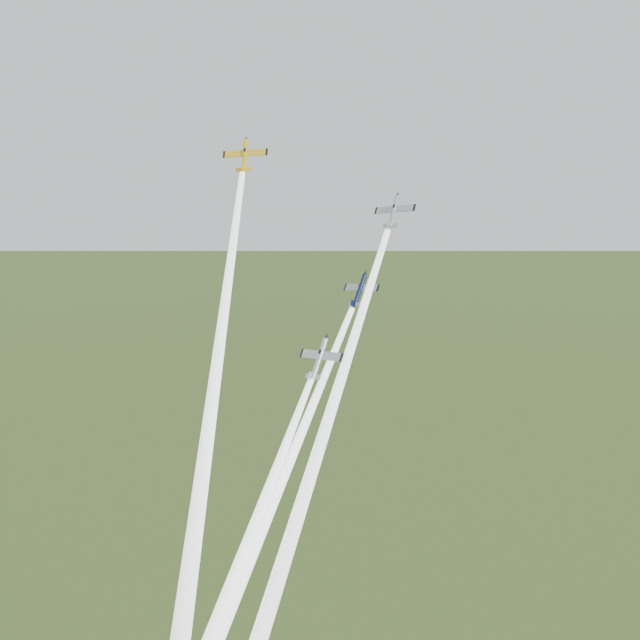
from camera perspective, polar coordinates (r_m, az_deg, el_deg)
The scene contains 8 objects.
plane_yellow at distance 129.40m, azimuth -5.37°, elevation 11.58°, with size 7.27×7.21×1.14m, color yellow, non-canonical shape.
smoke_trail_yellow at distance 113.30m, azimuth -7.70°, elevation -5.87°, with size 2.74×2.74×74.40m, color white, non-canonical shape.
plane_navy at distance 125.89m, azimuth 2.85°, elevation 2.16°, with size 7.07×7.01×1.11m, color #0C1737, non-canonical shape.
smoke_trail_navy at distance 121.31m, azimuth -4.08°, elevation -14.44°, with size 2.74×2.74×71.30m, color white, non-canonical shape.
plane_silver_right at distance 123.14m, azimuth 5.27°, elevation 7.70°, with size 6.93×6.87×1.08m, color #ADB3BC, non-canonical shape.
smoke_trail_silver_right at distance 112.18m, azimuth -0.57°, elevation -10.68°, with size 2.74×2.74×75.32m, color white, non-canonical shape.
plane_silver_low at distance 116.85m, azimuth -0.05°, elevation -2.75°, with size 8.01×7.95×1.26m, color silver, non-canonical shape.
smoke_trail_silver_low at distance 114.93m, azimuth -5.67°, elevation -16.72°, with size 2.74×2.74×54.32m, color white, non-canonical shape.
Camera 1 is at (40.13, -116.96, 116.20)m, focal length 45.00 mm.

